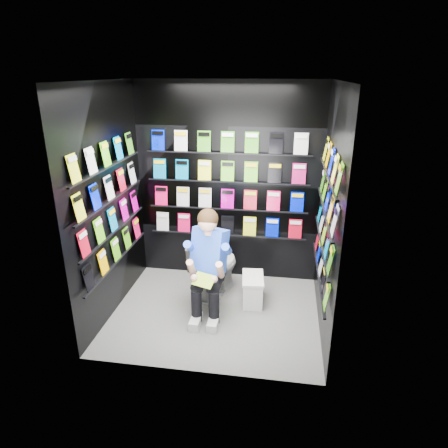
# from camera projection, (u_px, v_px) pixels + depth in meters

# --- Properties ---
(floor) EXTENTS (2.40, 2.40, 0.00)m
(floor) POSITION_uv_depth(u_px,v_px,m) (215.00, 313.00, 4.73)
(floor) COLOR slate
(floor) RESTS_ON ground
(ceiling) EXTENTS (2.40, 2.40, 0.00)m
(ceiling) POSITION_uv_depth(u_px,v_px,m) (213.00, 80.00, 3.80)
(ceiling) COLOR white
(ceiling) RESTS_ON floor
(wall_back) EXTENTS (2.40, 0.04, 2.60)m
(wall_back) POSITION_uv_depth(u_px,v_px,m) (228.00, 185.00, 5.19)
(wall_back) COLOR black
(wall_back) RESTS_ON floor
(wall_front) EXTENTS (2.40, 0.04, 2.60)m
(wall_front) POSITION_uv_depth(u_px,v_px,m) (193.00, 248.00, 3.34)
(wall_front) COLOR black
(wall_front) RESTS_ON floor
(wall_left) EXTENTS (0.04, 2.00, 2.60)m
(wall_left) POSITION_uv_depth(u_px,v_px,m) (108.00, 204.00, 4.44)
(wall_left) COLOR black
(wall_left) RESTS_ON floor
(wall_right) EXTENTS (0.04, 2.00, 2.60)m
(wall_right) POSITION_uv_depth(u_px,v_px,m) (329.00, 215.00, 4.09)
(wall_right) COLOR black
(wall_right) RESTS_ON floor
(comics_back) EXTENTS (2.10, 0.06, 1.37)m
(comics_back) POSITION_uv_depth(u_px,v_px,m) (228.00, 185.00, 5.16)
(comics_back) COLOR red
(comics_back) RESTS_ON wall_back
(comics_left) EXTENTS (0.06, 1.70, 1.37)m
(comics_left) POSITION_uv_depth(u_px,v_px,m) (111.00, 204.00, 4.43)
(comics_left) COLOR red
(comics_left) RESTS_ON wall_left
(comics_right) EXTENTS (0.06, 1.70, 1.37)m
(comics_right) POSITION_uv_depth(u_px,v_px,m) (326.00, 215.00, 4.10)
(comics_right) COLOR red
(comics_right) RESTS_ON wall_right
(toilet) EXTENTS (0.65, 0.85, 0.73)m
(toilet) POSITION_uv_depth(u_px,v_px,m) (216.00, 267.00, 5.04)
(toilet) COLOR silver
(toilet) RESTS_ON floor
(longbox) EXTENTS (0.27, 0.44, 0.32)m
(longbox) POSITION_uv_depth(u_px,v_px,m) (253.00, 290.00, 4.91)
(longbox) COLOR silver
(longbox) RESTS_ON floor
(longbox_lid) EXTENTS (0.30, 0.47, 0.03)m
(longbox_lid) POSITION_uv_depth(u_px,v_px,m) (253.00, 278.00, 4.85)
(longbox_lid) COLOR silver
(longbox_lid) RESTS_ON longbox
(reader) EXTENTS (0.75, 0.89, 1.40)m
(reader) POSITION_uv_depth(u_px,v_px,m) (210.00, 251.00, 4.55)
(reader) COLOR blue
(reader) RESTS_ON toilet
(held_comic) EXTENTS (0.27, 0.21, 0.10)m
(held_comic) POSITION_uv_depth(u_px,v_px,m) (204.00, 280.00, 4.29)
(held_comic) COLOR green
(held_comic) RESTS_ON reader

